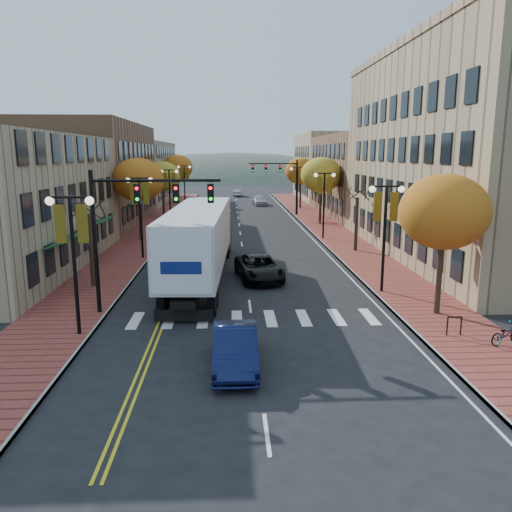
{
  "coord_description": "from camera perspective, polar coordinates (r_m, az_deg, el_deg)",
  "views": [
    {
      "loc": [
        -0.96,
        -20.68,
        7.75
      ],
      "look_at": [
        0.43,
        6.18,
        2.2
      ],
      "focal_mm": 35.0,
      "sensor_mm": 36.0,
      "label": 1
    }
  ],
  "objects": [
    {
      "name": "car_far_oncoming",
      "position": [
        92.27,
        -2.06,
        7.24
      ],
      "size": [
        1.86,
        4.1,
        1.3
      ],
      "primitive_type": "imported",
      "rotation": [
        0.0,
        0.0,
        3.02
      ],
      "color": "#ADAEB5",
      "rests_on": "ground"
    },
    {
      "name": "tree_right_b",
      "position": [
        40.32,
        11.39,
        3.59
      ],
      "size": [
        0.28,
        0.28,
        4.2
      ],
      "color": "#382619",
      "rests_on": "sidewalk_right"
    },
    {
      "name": "tree_left_a",
      "position": [
        30.29,
        -18.3,
        0.6
      ],
      "size": [
        0.28,
        0.28,
        4.2
      ],
      "color": "#382619",
      "rests_on": "sidewalk_left"
    },
    {
      "name": "traffic_mast_far",
      "position": [
        63.07,
        2.94,
        9.07
      ],
      "size": [
        6.1,
        0.34,
        7.0
      ],
      "color": "black",
      "rests_on": "ground"
    },
    {
      "name": "lamp_left_b",
      "position": [
        37.42,
        -13.09,
        6.06
      ],
      "size": [
        1.96,
        0.36,
        6.05
      ],
      "color": "black",
      "rests_on": "ground"
    },
    {
      "name": "tree_left_c",
      "position": [
        61.27,
        -10.63,
        8.94
      ],
      "size": [
        4.16,
        4.16,
        6.69
      ],
      "color": "#382619",
      "rests_on": "sidewalk_left"
    },
    {
      "name": "tree_left_d",
      "position": [
        79.12,
        -8.93,
        9.96
      ],
      "size": [
        4.61,
        4.61,
        7.42
      ],
      "color": "#382619",
      "rests_on": "sidewalk_left"
    },
    {
      "name": "building_right_mid",
      "position": [
        65.69,
        14.45,
        8.89
      ],
      "size": [
        15.0,
        24.0,
        10.0
      ],
      "primitive_type": "cube",
      "color": "brown",
      "rests_on": "ground"
    },
    {
      "name": "tree_right_d",
      "position": [
        71.42,
        5.13,
        9.64
      ],
      "size": [
        4.35,
        4.35,
        7.0
      ],
      "color": "#382619",
      "rests_on": "sidewalk_right"
    },
    {
      "name": "tree_left_b",
      "position": [
        45.46,
        -13.29,
        8.44
      ],
      "size": [
        4.48,
        4.48,
        7.21
      ],
      "color": "#382619",
      "rests_on": "sidewalk_left"
    },
    {
      "name": "traffic_mast_near",
      "position": [
        24.27,
        -13.71,
        4.64
      ],
      "size": [
        6.1,
        0.35,
        7.0
      ],
      "color": "black",
      "rests_on": "ground"
    },
    {
      "name": "tree_right_c",
      "position": [
        55.63,
        7.45,
        9.19
      ],
      "size": [
        4.48,
        4.48,
        7.21
      ],
      "color": "#382619",
      "rests_on": "sidewalk_right"
    },
    {
      "name": "sidewalk_right",
      "position": [
        54.65,
        7.58,
        3.48
      ],
      "size": [
        4.0,
        85.0,
        0.15
      ],
      "primitive_type": "cube",
      "color": "brown",
      "rests_on": "ground"
    },
    {
      "name": "lamp_left_a",
      "position": [
        21.96,
        -20.25,
        1.88
      ],
      "size": [
        1.96,
        0.36,
        6.05
      ],
      "color": "black",
      "rests_on": "ground"
    },
    {
      "name": "semi_truck",
      "position": [
        31.18,
        -6.24,
        2.24
      ],
      "size": [
        3.77,
        18.49,
        4.59
      ],
      "rotation": [
        0.0,
        0.0,
        -0.05
      ],
      "color": "black",
      "rests_on": "ground"
    },
    {
      "name": "lamp_right_b",
      "position": [
        45.61,
        7.8,
        7.2
      ],
      "size": [
        1.96,
        0.36,
        6.05
      ],
      "color": "black",
      "rests_on": "ground"
    },
    {
      "name": "ground",
      "position": [
        22.11,
        -0.28,
        -8.86
      ],
      "size": [
        200.0,
        200.0,
        0.0
      ],
      "primitive_type": "plane",
      "color": "black",
      "rests_on": "ground"
    },
    {
      "name": "lamp_right_a",
      "position": [
        28.21,
        14.56,
        4.25
      ],
      "size": [
        1.96,
        0.36,
        6.05
      ],
      "color": "black",
      "rests_on": "ground"
    },
    {
      "name": "building_right_far",
      "position": [
        86.92,
        10.13,
        9.99
      ],
      "size": [
        15.0,
        20.0,
        11.0
      ],
      "primitive_type": "cube",
      "color": "#9E8966",
      "rests_on": "ground"
    },
    {
      "name": "sidewalk_left",
      "position": [
        54.33,
        -11.46,
        3.3
      ],
      "size": [
        4.0,
        85.0,
        0.15
      ],
      "primitive_type": "cube",
      "color": "brown",
      "rests_on": "ground"
    },
    {
      "name": "car_far_silver",
      "position": [
        76.48,
        0.4,
        6.35
      ],
      "size": [
        2.2,
        4.83,
        1.37
      ],
      "primitive_type": "imported",
      "rotation": [
        0.0,
        0.0,
        0.06
      ],
      "color": "#A9A9B1",
      "rests_on": "ground"
    },
    {
      "name": "lamp_left_c",
      "position": [
        55.18,
        -9.86,
        7.9
      ],
      "size": [
        1.96,
        0.36,
        6.05
      ],
      "color": "black",
      "rests_on": "ground"
    },
    {
      "name": "lamp_left_d",
      "position": [
        73.06,
        -8.19,
        8.83
      ],
      "size": [
        1.96,
        0.36,
        6.05
      ],
      "color": "black",
      "rests_on": "ground"
    },
    {
      "name": "building_left_far",
      "position": [
        83.3,
        -14.25,
        9.24
      ],
      "size": [
        12.0,
        26.0,
        9.5
      ],
      "primitive_type": "cube",
      "color": "#9E8966",
      "rests_on": "ground"
    },
    {
      "name": "building_right_near",
      "position": [
        41.53,
        25.41,
        10.21
      ],
      "size": [
        15.0,
        28.0,
        15.0
      ],
      "primitive_type": "cube",
      "color": "#997F5B",
      "rests_on": "ground"
    },
    {
      "name": "lamp_right_c",
      "position": [
        63.35,
        4.77,
        8.49
      ],
      "size": [
        1.96,
        0.36,
        6.05
      ],
      "color": "black",
      "rests_on": "ground"
    },
    {
      "name": "navy_sedan",
      "position": [
        18.59,
        -2.39,
        -10.45
      ],
      "size": [
        1.61,
        4.59,
        1.51
      ],
      "primitive_type": "imported",
      "rotation": [
        0.0,
        0.0,
        0.0
      ],
      "color": "#0D1235",
      "rests_on": "ground"
    },
    {
      "name": "black_suv",
      "position": [
        31.11,
        0.36,
        -1.34
      ],
      "size": [
        3.21,
        5.71,
        1.51
      ],
      "primitive_type": "imported",
      "rotation": [
        0.0,
        0.0,
        0.14
      ],
      "color": "black",
      "rests_on": "ground"
    },
    {
      "name": "bicycle",
      "position": [
        22.82,
        26.68,
        -7.96
      ],
      "size": [
        1.7,
        1.09,
        0.85
      ],
      "primitive_type": "imported",
      "rotation": [
        0.0,
        0.0,
        1.93
      ],
      "color": "gray",
      "rests_on": "sidewalk_right"
    },
    {
      "name": "building_left_mid",
      "position": [
        58.95,
        -18.98,
        8.85
      ],
      "size": [
        12.0,
        24.0,
        11.0
      ],
      "primitive_type": "cube",
      "color": "brown",
      "rests_on": "ground"
    },
    {
      "name": "tree_right_a",
      "position": [
        24.92,
        20.69,
        4.7
      ],
      "size": [
        4.16,
        4.16,
        6.69
      ],
      "color": "#382619",
      "rests_on": "sidewalk_right"
    },
    {
      "name": "car_far_white",
      "position": [
        70.72,
        -4.01,
        5.99
      ],
      "size": [
        2.3,
        4.86,
        1.61
      ],
      "primitive_type": "imported",
      "rotation": [
        0.0,
        0.0,
        -0.09
      ],
      "color": "silver",
      "rests_on": "ground"
    }
  ]
}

